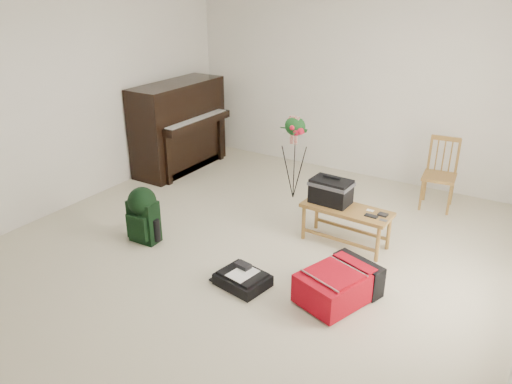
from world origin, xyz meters
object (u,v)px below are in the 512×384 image
Objects in this scene: flower_stand at (294,158)px; green_backpack at (143,212)px; bench at (335,197)px; red_suitcase at (340,282)px; dining_chair at (440,175)px; black_duffel at (243,279)px; piano at (180,128)px.

green_backpack is at bearing -108.58° from flower_stand.
red_suitcase is (0.48, -0.93, -0.35)m from bench.
green_backpack reaches higher than red_suitcase.
dining_chair is at bearing 28.08° from flower_stand.
black_duffel is at bearing -69.88° from flower_stand.
flower_stand is at bearing 114.86° from black_duffel.
bench is 1.63m from dining_chair.
flower_stand is at bearing -2.86° from piano.
dining_chair reaches higher than green_backpack.
piano is at bearing -176.63° from dining_chair.
dining_chair is 2.41m from red_suitcase.
flower_stand is (-0.89, 0.76, 0.03)m from bench.
dining_chair is at bearing 77.79° from black_duffel.
flower_stand is (0.80, 1.85, 0.20)m from green_backpack.
flower_stand reaches higher than bench.
black_duffel is at bearing -40.35° from piano.
piano is 1.60× the size of bench.
flower_stand is (-1.37, 1.69, 0.38)m from red_suitcase.
red_suitcase is (3.28, -1.79, -0.44)m from piano.
flower_stand reaches higher than black_duffel.
bench is 0.86× the size of flower_stand.
green_backpack is (-1.34, 0.14, 0.27)m from black_duffel.
dining_chair is 1.73× the size of black_duffel.
red_suitcase is 2.21m from flower_stand.
bench reaches higher than black_duffel.
dining_chair is (3.53, 0.60, -0.18)m from piano.
piano is at bearing 149.26° from black_duffel.
black_duffel is 0.81× the size of green_backpack.
red_suitcase reaches higher than black_duffel.
bench is 1.89× the size of black_duffel.
flower_stand is (-0.54, 1.99, 0.47)m from black_duffel.
flower_stand is (1.91, -0.10, -0.07)m from piano.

